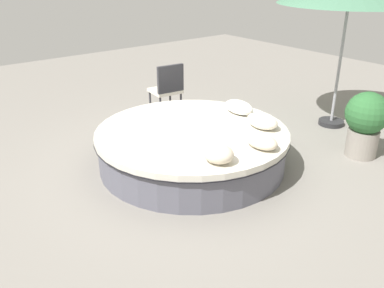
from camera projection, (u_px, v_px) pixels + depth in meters
The scene contains 8 objects.
ground_plane at pixel (192, 164), 6.03m from camera, with size 16.00×16.00×0.00m, color gray.
round_bed at pixel (192, 147), 5.91m from camera, with size 2.71×2.71×0.54m.
throw_pillow_0 at pixel (218, 154), 4.86m from camera, with size 0.40×0.35×0.21m, color beige.
throw_pillow_1 at pixel (261, 141), 5.23m from camera, with size 0.46×0.30×0.18m, color beige.
throw_pillow_2 at pixel (262, 121), 5.83m from camera, with size 0.50×0.32×0.21m, color silver.
throw_pillow_3 at pixel (239, 107), 6.38m from camera, with size 0.53×0.30×0.20m, color white.
patio_chair at pixel (168, 86), 7.71m from camera, with size 0.55×0.57×0.98m.
planter at pixel (366, 121), 6.08m from camera, with size 0.62×0.62×0.99m.
Camera 1 is at (4.22, -3.34, 2.74)m, focal length 38.92 mm.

